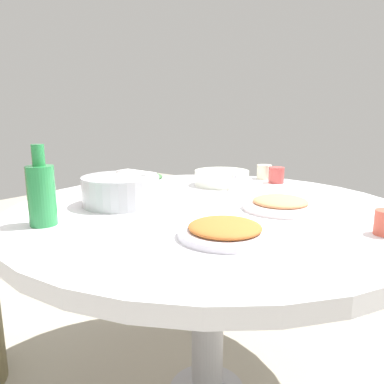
# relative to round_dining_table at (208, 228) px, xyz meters

# --- Properties ---
(round_dining_table) EXTENTS (1.35, 1.35, 0.76)m
(round_dining_table) POSITION_rel_round_dining_table_xyz_m (0.00, 0.00, 0.00)
(round_dining_table) COLOR #99999E
(round_dining_table) RESTS_ON ground
(rice_bowl) EXTENTS (0.27, 0.27, 0.11)m
(rice_bowl) POSITION_rel_round_dining_table_xyz_m (0.26, 0.16, 0.13)
(rice_bowl) COLOR #B2B5BA
(rice_bowl) RESTS_ON round_dining_table
(soup_bowl) EXTENTS (0.24, 0.24, 0.07)m
(soup_bowl) POSITION_rel_round_dining_table_xyz_m (0.17, -0.35, 0.11)
(soup_bowl) COLOR white
(soup_bowl) RESTS_ON round_dining_table
(dish_shrimp) EXTENTS (0.24, 0.24, 0.05)m
(dish_shrimp) POSITION_rel_round_dining_table_xyz_m (-0.22, -0.10, 0.10)
(dish_shrimp) COLOR white
(dish_shrimp) RESTS_ON round_dining_table
(dish_tofu_braise) EXTENTS (0.24, 0.24, 0.04)m
(dish_tofu_braise) POSITION_rel_round_dining_table_xyz_m (-0.22, 0.24, 0.10)
(dish_tofu_braise) COLOR silver
(dish_tofu_braise) RESTS_ON round_dining_table
(dish_greens) EXTENTS (0.19, 0.19, 0.05)m
(dish_greens) POSITION_rel_round_dining_table_xyz_m (0.46, -0.18, 0.10)
(dish_greens) COLOR silver
(dish_greens) RESTS_ON round_dining_table
(green_bottle) EXTENTS (0.08, 0.08, 0.23)m
(green_bottle) POSITION_rel_round_dining_table_xyz_m (0.25, 0.46, 0.17)
(green_bottle) COLOR #2B8A47
(green_bottle) RESTS_ON round_dining_table
(tea_cup_near) EXTENTS (0.07, 0.07, 0.07)m
(tea_cup_near) POSITION_rel_round_dining_table_xyz_m (0.09, -0.62, 0.11)
(tea_cup_near) COLOR beige
(tea_cup_near) RESTS_ON round_dining_table
(tea_cup_side) EXTENTS (0.07, 0.07, 0.07)m
(tea_cup_side) POSITION_rel_round_dining_table_xyz_m (0.00, -0.55, 0.12)
(tea_cup_side) COLOR #C44743
(tea_cup_side) RESTS_ON round_dining_table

